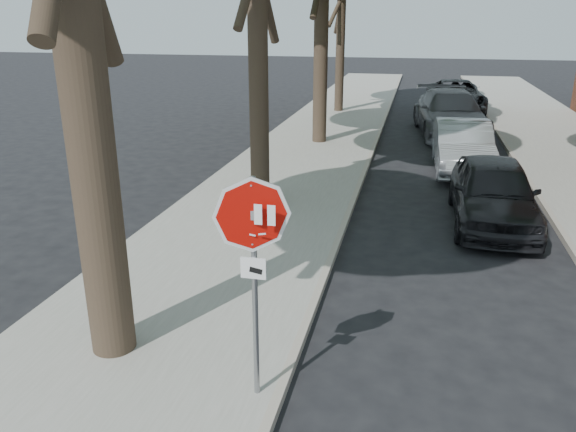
# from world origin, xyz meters

# --- Properties ---
(ground) EXTENTS (120.00, 120.00, 0.00)m
(ground) POSITION_xyz_m (0.00, 0.00, 0.00)
(ground) COLOR black
(ground) RESTS_ON ground
(sidewalk_left) EXTENTS (4.00, 55.00, 0.12)m
(sidewalk_left) POSITION_xyz_m (-2.50, 12.00, 0.06)
(sidewalk_left) COLOR gray
(sidewalk_left) RESTS_ON ground
(curb_left) EXTENTS (0.12, 55.00, 0.13)m
(curb_left) POSITION_xyz_m (-0.45, 12.00, 0.07)
(curb_left) COLOR #9E9384
(curb_left) RESTS_ON ground
(curb_right) EXTENTS (0.12, 55.00, 0.13)m
(curb_right) POSITION_xyz_m (3.95, 12.00, 0.07)
(curb_right) COLOR #9E9384
(curb_right) RESTS_ON ground
(stop_sign) EXTENTS (0.76, 0.34, 2.61)m
(stop_sign) POSITION_xyz_m (-0.70, -0.03, 1.95)
(stop_sign) COLOR gray
(stop_sign) RESTS_ON sidewalk_left
(car_a) EXTENTS (1.70, 4.18, 1.42)m
(car_a) POSITION_xyz_m (2.60, 6.90, 0.71)
(car_a) COLOR black
(car_a) RESTS_ON ground
(car_b) EXTENTS (1.64, 4.36, 1.42)m
(car_b) POSITION_xyz_m (2.24, 11.45, 0.71)
(car_b) COLOR #A6A7AE
(car_b) RESTS_ON ground
(car_c) EXTENTS (2.94, 5.90, 1.65)m
(car_c) POSITION_xyz_m (2.10, 16.74, 0.82)
(car_c) COLOR #48484C
(car_c) RESTS_ON ground
(car_d) EXTENTS (2.66, 5.39, 1.47)m
(car_d) POSITION_xyz_m (2.60, 22.52, 0.74)
(car_d) COLOR black
(car_d) RESTS_ON ground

